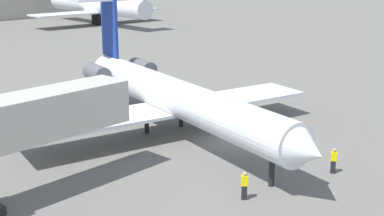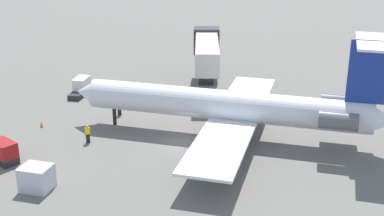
{
  "view_description": "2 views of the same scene",
  "coord_description": "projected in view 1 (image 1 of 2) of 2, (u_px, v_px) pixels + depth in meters",
  "views": [
    {
      "loc": [
        -28.15,
        -24.39,
        13.1
      ],
      "look_at": [
        -3.6,
        0.08,
        3.38
      ],
      "focal_mm": 48.58,
      "sensor_mm": 36.0,
      "label": 1
    },
    {
      "loc": [
        42.87,
        3.0,
        19.47
      ],
      "look_at": [
        -2.55,
        0.55,
        2.48
      ],
      "focal_mm": 48.14,
      "sensor_mm": 36.0,
      "label": 2
    }
  ],
  "objects": [
    {
      "name": "regional_jet",
      "position": [
        171.0,
        94.0,
        40.45
      ],
      "size": [
        25.1,
        30.15,
        9.96
      ],
      "color": "silver",
      "rests_on": "ground_plane"
    },
    {
      "name": "jet_bridge",
      "position": [
        5.0,
        125.0,
        27.93
      ],
      "size": [
        13.36,
        3.38,
        6.39
      ],
      "color": "#B7B2A8",
      "rests_on": "ground_plane"
    },
    {
      "name": "ground_crew_marshaller",
      "position": [
        334.0,
        161.0,
        33.31
      ],
      "size": [
        0.42,
        0.48,
        1.69
      ],
      "color": "black",
      "rests_on": "ground_plane"
    },
    {
      "name": "ground_crew_loader",
      "position": [
        244.0,
        185.0,
        29.58
      ],
      "size": [
        0.46,
        0.47,
        1.69
      ],
      "color": "black",
      "rests_on": "ground_plane"
    },
    {
      "name": "parked_airliner_centre",
      "position": [
        97.0,
        5.0,
        112.58
      ],
      "size": [
        29.9,
        35.4,
        13.15
      ],
      "color": "silver",
      "rests_on": "ground_plane"
    },
    {
      "name": "ground_plane",
      "position": [
        226.0,
        143.0,
        39.32
      ],
      "size": [
        400.0,
        400.0,
        0.1
      ],
      "primitive_type": "cube",
      "color": "#66635E"
    }
  ]
}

